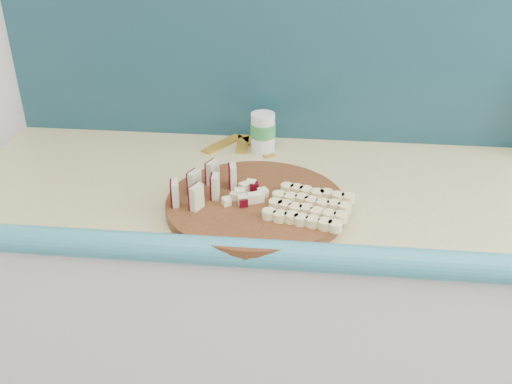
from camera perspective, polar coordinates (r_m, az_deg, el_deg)
The scene contains 8 objects.
kitchen_counter at distance 1.66m, azimuth 13.76°, elevation -13.73°, with size 2.20×0.63×0.91m.
backsplash at distance 1.58m, azimuth 15.65°, elevation 13.24°, with size 2.20×0.02×0.50m, color teal.
cutting_board at distance 1.26m, azimuth 0.00°, elevation -1.29°, with size 0.40×0.40×0.02m, color #41210E.
apple_wedges at distance 1.27m, azimuth -5.18°, elevation 0.77°, with size 0.14×0.16×0.05m.
apple_chunks at distance 1.26m, azimuth -1.09°, elevation -0.20°, with size 0.06×0.06×0.02m.
banana_slices at distance 1.22m, azimuth 5.34°, elevation -1.43°, with size 0.20×0.18×0.02m.
canister at distance 1.52m, azimuth 0.69°, elevation 6.02°, with size 0.07×0.07×0.11m.
banana_peel at distance 1.58m, azimuth -1.50°, elevation 4.81°, with size 0.20×0.17×0.01m.
Camera 1 is at (-0.16, 0.28, 1.56)m, focal length 40.00 mm.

